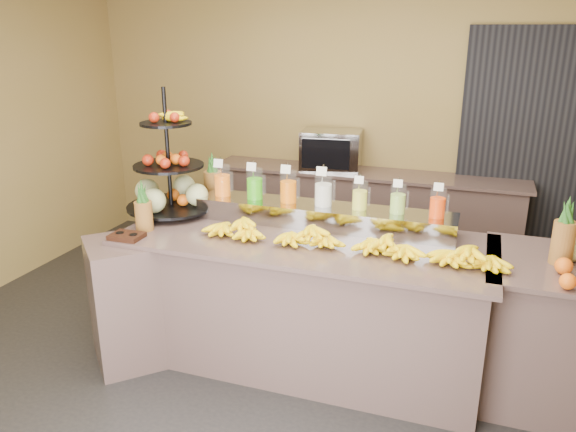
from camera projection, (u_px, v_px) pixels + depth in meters
The scene contains 19 objects.
ground at pixel (290, 381), 3.79m from camera, with size 6.00×6.00×0.00m, color black.
room_envelope at pixel (353, 88), 3.84m from camera, with size 6.04×5.02×2.82m.
buffet_counter at pixel (286, 300), 3.92m from camera, with size 2.75×1.25×0.93m.
right_counter at pixel (570, 334), 3.47m from camera, with size 1.08×0.88×0.93m.
back_ledge at pixel (363, 216), 5.66m from camera, with size 3.10×0.55×0.93m.
pitcher_tray at pixel (323, 216), 3.98m from camera, with size 1.85×0.30×0.15m, color gray.
juice_pitcher_orange_a at pixel (222, 182), 4.17m from camera, with size 0.12×0.13×0.30m.
juice_pitcher_green at pixel (255, 186), 4.09m from camera, with size 0.12×0.13×0.29m.
juice_pitcher_orange_b at pixel (288, 189), 4.01m from camera, with size 0.12×0.13×0.30m.
juice_pitcher_milk at pixel (323, 192), 3.92m from camera, with size 0.13×0.13×0.30m.
juice_pitcher_lemon at pixel (360, 197), 3.85m from camera, with size 0.11×0.11×0.26m.
juice_pitcher_lime at pixel (398, 201), 3.76m from camera, with size 0.11×0.11×0.26m.
juice_pitcher_orange_c at pixel (438, 205), 3.68m from camera, with size 0.11×0.11×0.26m.
banana_heap at pixel (348, 238), 3.57m from camera, with size 2.03×0.18×0.17m.
fruit_stand at pixel (175, 183), 4.20m from camera, with size 0.74×0.74×0.94m.
condiment_caddy at pixel (127, 236), 3.75m from camera, with size 0.21×0.16×0.03m, color black.
pineapple_left_a at pixel (144, 212), 3.88m from camera, with size 0.12×0.12×0.37m.
pineapple_left_b at pixel (213, 184), 4.46m from camera, with size 0.14×0.14×0.42m.
oven_warmer at pixel (331, 150), 5.56m from camera, with size 0.58×0.41×0.39m, color gray.
Camera 1 is at (1.06, -3.06, 2.27)m, focal length 35.00 mm.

